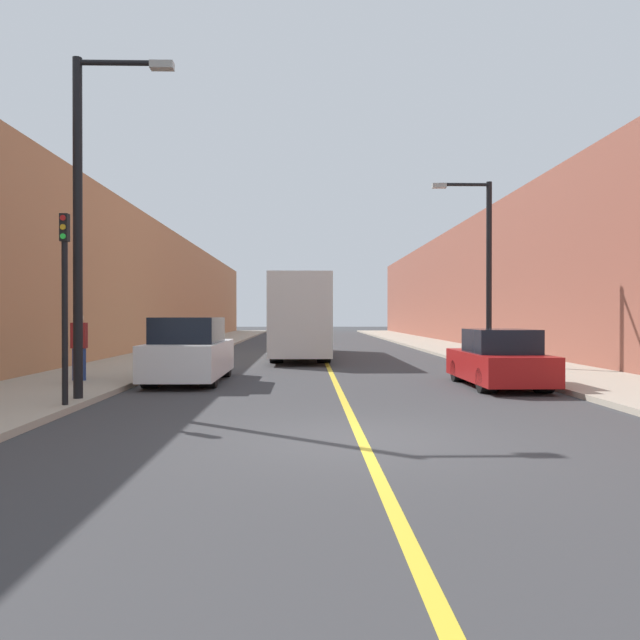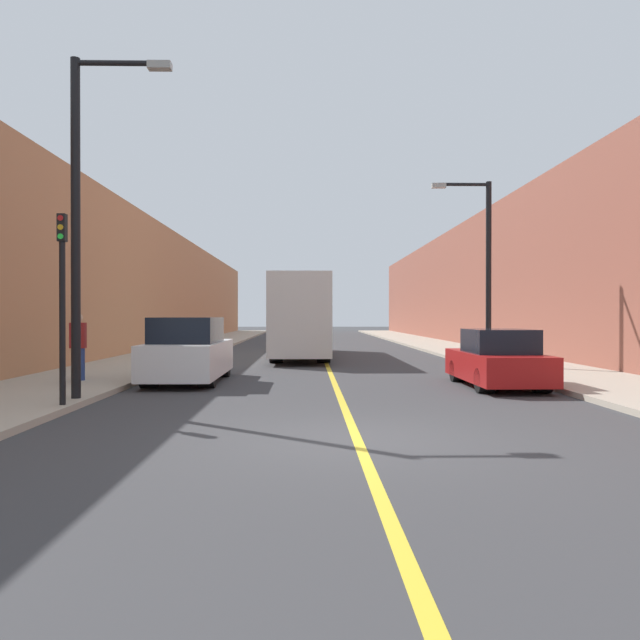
% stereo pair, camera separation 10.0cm
% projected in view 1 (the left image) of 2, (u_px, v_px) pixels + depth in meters
% --- Properties ---
extents(ground_plane, '(200.00, 200.00, 0.00)m').
position_uv_depth(ground_plane, '(362.00, 440.00, 9.58)').
color(ground_plane, '#38383A').
extents(sidewalk_left, '(3.72, 72.00, 0.14)m').
position_uv_depth(sidewalk_left, '(203.00, 345.00, 39.39)').
color(sidewalk_left, '#A89E8C').
rests_on(sidewalk_left, ground).
extents(sidewalk_right, '(3.72, 72.00, 0.14)m').
position_uv_depth(sidewalk_right, '(433.00, 345.00, 39.74)').
color(sidewalk_right, '#A89E8C').
rests_on(sidewalk_right, ground).
extents(building_row_left, '(4.00, 72.00, 7.26)m').
position_uv_depth(building_row_left, '(142.00, 289.00, 39.28)').
color(building_row_left, '#B2724C').
rests_on(building_row_left, ground).
extents(building_row_right, '(4.00, 72.00, 7.90)m').
position_uv_depth(building_row_right, '(493.00, 284.00, 39.81)').
color(building_row_right, brown).
rests_on(building_row_right, ground).
extents(road_center_line, '(0.16, 72.00, 0.01)m').
position_uv_depth(road_center_line, '(319.00, 346.00, 39.57)').
color(road_center_line, gold).
rests_on(road_center_line, ground).
extents(bus, '(2.45, 11.82, 3.58)m').
position_uv_depth(bus, '(301.00, 316.00, 28.90)').
color(bus, silver).
rests_on(bus, ground).
extents(parked_suv_left, '(1.94, 4.88, 1.86)m').
position_uv_depth(parked_suv_left, '(190.00, 352.00, 17.86)').
color(parked_suv_left, silver).
rests_on(parked_suv_left, ground).
extents(car_right_near, '(1.82, 4.35, 1.55)m').
position_uv_depth(car_right_near, '(499.00, 361.00, 16.69)').
color(car_right_near, maroon).
rests_on(car_right_near, ground).
extents(street_lamp_left, '(2.15, 0.24, 7.30)m').
position_uv_depth(street_lamp_left, '(86.00, 206.00, 13.35)').
color(street_lamp_left, black).
rests_on(street_lamp_left, sidewalk_left).
extents(street_lamp_right, '(2.15, 0.24, 6.59)m').
position_uv_depth(street_lamp_right, '(484.00, 261.00, 22.37)').
color(street_lamp_right, black).
rests_on(street_lamp_right, sidewalk_right).
extents(traffic_light, '(0.16, 0.18, 3.80)m').
position_uv_depth(traffic_light, '(65.00, 300.00, 12.37)').
color(traffic_light, black).
rests_on(traffic_light, sidewalk_left).
extents(pedestrian, '(0.41, 0.26, 1.84)m').
position_uv_depth(pedestrian, '(79.00, 346.00, 17.07)').
color(pedestrian, navy).
rests_on(pedestrian, sidewalk_left).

